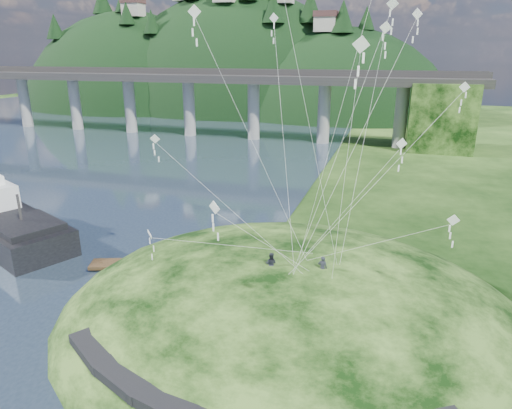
% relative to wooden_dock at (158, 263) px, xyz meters
% --- Properties ---
extents(ground, '(320.00, 320.00, 0.00)m').
position_rel_wooden_dock_xyz_m(ground, '(5.34, -6.29, -0.38)').
color(ground, black).
rests_on(ground, ground).
extents(grass_hill, '(36.00, 32.00, 13.00)m').
position_rel_wooden_dock_xyz_m(grass_hill, '(13.34, -4.29, -1.88)').
color(grass_hill, black).
rests_on(grass_hill, ground).
extents(footpath, '(22.29, 5.84, 0.83)m').
position_rel_wooden_dock_xyz_m(footpath, '(12.80, -16.03, 1.71)').
color(footpath, black).
rests_on(footpath, ground).
extents(bridge, '(160.00, 11.00, 15.00)m').
position_rel_wooden_dock_xyz_m(bridge, '(-21.12, 63.78, 9.33)').
color(bridge, '#2D2B2B').
rests_on(bridge, ground).
extents(far_ridge, '(153.00, 70.00, 94.50)m').
position_rel_wooden_dock_xyz_m(far_ridge, '(-38.24, 115.88, -7.81)').
color(far_ridge, black).
rests_on(far_ridge, ground).
extents(wooden_dock, '(11.93, 5.71, 0.86)m').
position_rel_wooden_dock_xyz_m(wooden_dock, '(0.00, 0.00, 0.00)').
color(wooden_dock, '#392717').
rests_on(wooden_dock, ground).
extents(kite_flyers, '(4.11, 0.96, 1.68)m').
position_rel_wooden_dock_xyz_m(kite_flyers, '(13.42, -5.97, 5.37)').
color(kite_flyers, '#272934').
rests_on(kite_flyers, ground).
extents(kite_swarm, '(20.15, 17.40, 18.76)m').
position_rel_wooden_dock_xyz_m(kite_swarm, '(14.67, -3.69, 16.74)').
color(kite_swarm, white).
rests_on(kite_swarm, ground).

